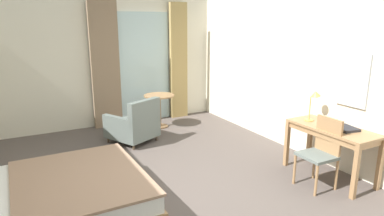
% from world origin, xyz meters
% --- Properties ---
extents(ground, '(5.91, 7.91, 0.10)m').
position_xyz_m(ground, '(0.00, 0.00, -0.05)').
color(ground, '#564C47').
extents(wall_back, '(5.51, 0.12, 2.77)m').
position_xyz_m(wall_back, '(0.00, 3.70, 1.38)').
color(wall_back, silver).
rests_on(wall_back, ground).
extents(wall_right, '(0.12, 7.51, 2.77)m').
position_xyz_m(wall_right, '(2.70, 0.00, 1.38)').
color(wall_right, silver).
rests_on(wall_right, ground).
extents(balcony_glass_door, '(1.27, 0.02, 2.44)m').
position_xyz_m(balcony_glass_door, '(0.95, 3.62, 1.22)').
color(balcony_glass_door, silver).
rests_on(balcony_glass_door, ground).
extents(curtain_panel_left, '(0.59, 0.10, 2.65)m').
position_xyz_m(curtain_panel_left, '(0.10, 3.52, 1.33)').
color(curtain_panel_left, '#897056').
rests_on(curtain_panel_left, ground).
extents(curtain_panel_right, '(0.41, 0.10, 2.65)m').
position_xyz_m(curtain_panel_right, '(1.80, 3.52, 1.33)').
color(curtain_panel_right, tan).
rests_on(curtain_panel_right, ground).
extents(bed, '(2.26, 1.80, 1.00)m').
position_xyz_m(bed, '(-1.51, 0.26, 0.25)').
color(bed, '#9E754C').
rests_on(bed, ground).
extents(writing_desk, '(0.58, 1.26, 0.76)m').
position_xyz_m(writing_desk, '(2.29, -0.47, 0.66)').
color(writing_desk, '#9E754C').
rests_on(writing_desk, ground).
extents(desk_chair, '(0.42, 0.44, 0.96)m').
position_xyz_m(desk_chair, '(1.95, -0.60, 0.54)').
color(desk_chair, slate).
rests_on(desk_chair, ground).
extents(desk_lamp, '(0.29, 0.18, 0.46)m').
position_xyz_m(desk_lamp, '(2.35, -0.05, 1.09)').
color(desk_lamp, tan).
rests_on(desk_lamp, writing_desk).
extents(closed_book, '(0.31, 0.35, 0.04)m').
position_xyz_m(closed_book, '(2.34, -0.64, 0.78)').
color(closed_book, '#232328').
rests_on(closed_book, writing_desk).
extents(armchair_by_window, '(1.01, 1.03, 0.85)m').
position_xyz_m(armchair_by_window, '(0.27, 2.29, 0.33)').
color(armchair_by_window, slate).
rests_on(armchair_by_window, ground).
extents(round_cafe_table, '(0.65, 0.65, 0.71)m').
position_xyz_m(round_cafe_table, '(1.06, 2.95, 0.52)').
color(round_cafe_table, '#9E754C').
rests_on(round_cafe_table, ground).
extents(wall_mirror, '(0.02, 0.48, 0.76)m').
position_xyz_m(wall_mirror, '(2.62, -0.47, 1.41)').
color(wall_mirror, silver).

